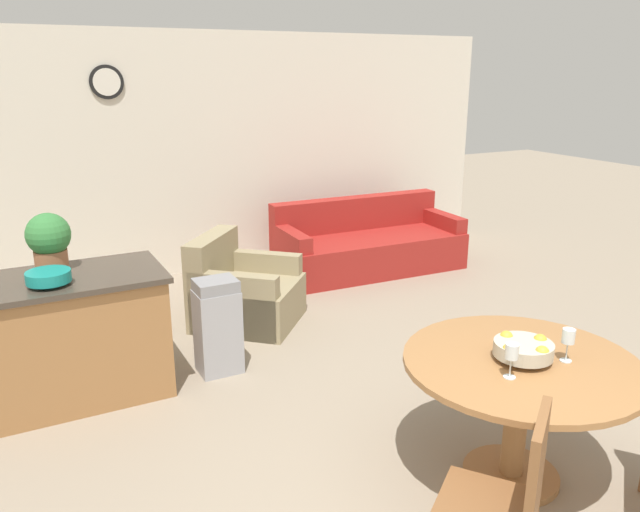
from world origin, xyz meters
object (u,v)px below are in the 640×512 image
dining_chair_near_left (505,498)px  trash_bin (218,327)px  fruit_bowl (523,349)px  teal_bowl (48,277)px  armchair (243,294)px  dining_table (519,388)px  couch (367,246)px  potted_plant (49,240)px  wine_glass_right (568,338)px  wine_glass_left (512,353)px  kitchen_island (68,338)px

dining_chair_near_left → trash_bin: size_ratio=1.23×
fruit_bowl → teal_bowl: teal_bowl is taller
fruit_bowl → armchair: 3.02m
dining_table → couch: 4.02m
couch → armchair: bearing=-153.4°
dining_table → potted_plant: bearing=132.3°
dining_table → wine_glass_right: wine_glass_right is taller
dining_chair_near_left → potted_plant: bearing=79.8°
dining_table → wine_glass_left: (-0.21, -0.12, 0.31)m
couch → wine_glass_left: bearing=-109.5°
dining_table → couch: bearing=70.4°
armchair → wine_glass_left: bearing=-131.4°
teal_bowl → armchair: size_ratio=0.24×
teal_bowl → potted_plant: potted_plant is taller
kitchen_island → trash_bin: 1.08m
wine_glass_left → trash_bin: size_ratio=0.25×
wine_glass_right → couch: 4.10m
fruit_bowl → trash_bin: (-1.07, 2.08, -0.45)m
dining_chair_near_left → fruit_bowl: size_ratio=2.90×
wine_glass_left → kitchen_island: wine_glass_left is taller
fruit_bowl → wine_glass_right: 0.25m
kitchen_island → trash_bin: kitchen_island is taller
teal_bowl → armchair: 2.02m
kitchen_island → dining_chair_near_left: bearing=-61.9°
wine_glass_right → potted_plant: (-2.37, 2.50, 0.25)m
dining_table → fruit_bowl: 0.24m
kitchen_island → potted_plant: size_ratio=3.35×
couch → wine_glass_right: bearing=-104.1°
potted_plant → trash_bin: bearing=-15.6°
trash_bin → armchair: armchair is taller
trash_bin → couch: (2.42, 1.70, -0.10)m
dining_table → wine_glass_left: 0.39m
dining_chair_near_left → couch: size_ratio=0.42×
dining_chair_near_left → wine_glass_right: wine_glass_right is taller
dining_table → armchair: bearing=100.5°
trash_bin → fruit_bowl: bearing=-62.8°
teal_bowl → wine_glass_left: bearing=-46.8°
wine_glass_left → wine_glass_right: size_ratio=1.00×
wine_glass_right → couch: size_ratio=0.09×
couch → armchair: (-1.89, -0.86, 0.00)m
teal_bowl → fruit_bowl: bearing=-42.4°
fruit_bowl → armchair: fruit_bowl is taller
wine_glass_right → armchair: bearing=103.8°
fruit_bowl → wine_glass_left: size_ratio=1.70×
fruit_bowl → teal_bowl: size_ratio=1.13×
dining_table → teal_bowl: 3.03m
kitchen_island → teal_bowl: (-0.08, -0.15, 0.52)m
dining_chair_near_left → kitchen_island: (-1.48, 2.78, -0.05)m
dining_table → fruit_bowl: size_ratio=4.05×
kitchen_island → trash_bin: (1.07, -0.10, -0.09)m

